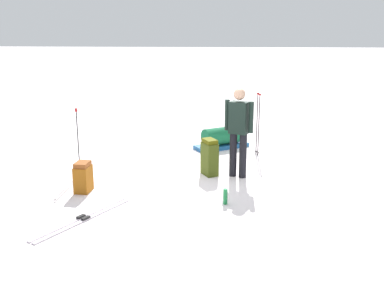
% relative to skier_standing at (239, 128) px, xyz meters
% --- Properties ---
extents(ground_plane, '(80.00, 80.00, 0.00)m').
position_rel_skier_standing_xyz_m(ground_plane, '(0.25, -0.86, -0.95)').
color(ground_plane, white).
extents(skier_standing, '(0.34, 0.52, 1.70)m').
position_rel_skier_standing_xyz_m(skier_standing, '(0.00, 0.00, 0.00)').
color(skier_standing, black).
rests_on(skier_standing, ground_plane).
extents(ski_pair_near, '(1.75, 1.14, 0.05)m').
position_rel_skier_standing_xyz_m(ski_pair_near, '(2.13, -2.41, -0.94)').
color(ski_pair_near, silver).
rests_on(ski_pair_near, ground_plane).
extents(backpack_large_dark, '(0.36, 0.29, 0.54)m').
position_rel_skier_standing_xyz_m(backpack_large_dark, '(0.95, -2.72, -0.69)').
color(backpack_large_dark, '#945212').
rests_on(backpack_large_dark, ground_plane).
extents(backpack_bright, '(0.41, 0.36, 0.71)m').
position_rel_skier_standing_xyz_m(backpack_bright, '(-0.08, -0.54, -0.61)').
color(backpack_bright, '#3E4B14').
rests_on(backpack_bright, ground_plane).
extents(ski_poles_planted_near, '(0.20, 0.11, 1.30)m').
position_rel_skier_standing_xyz_m(ski_poles_planted_near, '(0.04, -3.04, -0.23)').
color(ski_poles_planted_near, black).
rests_on(ski_poles_planted_near, ground_plane).
extents(ski_poles_planted_far, '(0.18, 0.10, 1.38)m').
position_rel_skier_standing_xyz_m(ski_poles_planted_far, '(-1.52, 0.49, -0.19)').
color(ski_poles_planted_far, black).
rests_on(ski_poles_planted_far, ground_plane).
extents(gear_sled, '(1.04, 1.31, 0.49)m').
position_rel_skier_standing_xyz_m(gear_sled, '(-2.05, -0.29, -0.73)').
color(gear_sled, '#195187').
rests_on(gear_sled, ground_plane).
extents(thermos_bottle, '(0.07, 0.07, 0.26)m').
position_rel_skier_standing_xyz_m(thermos_bottle, '(1.41, -0.26, -0.82)').
color(thermos_bottle, '#1A783B').
rests_on(thermos_bottle, ground_plane).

